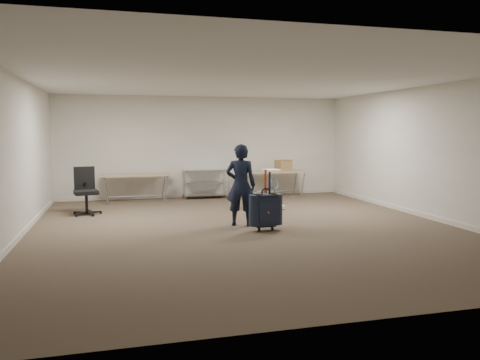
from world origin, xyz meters
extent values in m
plane|color=#4B3A2D|center=(0.00, 0.00, 0.00)|extent=(9.00, 9.00, 0.00)
plane|color=beige|center=(0.00, 4.50, 1.40)|extent=(8.00, 0.00, 8.00)
plane|color=beige|center=(0.00, -4.50, 1.40)|extent=(8.00, 0.00, 8.00)
plane|color=beige|center=(-4.00, 0.00, 1.40)|extent=(0.00, 9.00, 9.00)
plane|color=beige|center=(4.00, 0.00, 1.40)|extent=(0.00, 9.00, 9.00)
plane|color=white|center=(0.00, 0.00, 2.80)|extent=(8.00, 8.00, 0.00)
cube|color=silver|center=(0.00, 4.49, 0.05)|extent=(8.00, 0.02, 0.10)
cube|color=silver|center=(-3.99, 0.00, 0.05)|extent=(0.02, 9.00, 0.10)
cube|color=silver|center=(3.99, 0.00, 0.05)|extent=(0.02, 9.00, 0.10)
cube|color=tan|center=(-1.90, 3.95, 0.71)|extent=(1.80, 0.75, 0.03)
cylinder|color=gray|center=(-1.90, 3.95, 0.15)|extent=(1.50, 0.02, 0.02)
cylinder|color=gray|center=(-2.65, 3.65, 0.35)|extent=(0.13, 0.04, 0.69)
cylinder|color=gray|center=(-1.15, 3.65, 0.35)|extent=(0.13, 0.04, 0.69)
cylinder|color=gray|center=(-2.65, 4.25, 0.35)|extent=(0.13, 0.04, 0.69)
cylinder|color=gray|center=(-1.15, 4.25, 0.35)|extent=(0.13, 0.04, 0.69)
cube|color=tan|center=(1.90, 3.95, 0.71)|extent=(1.80, 0.75, 0.03)
cylinder|color=gray|center=(1.90, 3.95, 0.15)|extent=(1.50, 0.02, 0.02)
cylinder|color=gray|center=(1.15, 3.65, 0.35)|extent=(0.13, 0.04, 0.69)
cylinder|color=gray|center=(2.65, 3.65, 0.35)|extent=(0.13, 0.04, 0.69)
cylinder|color=gray|center=(1.15, 4.25, 0.35)|extent=(0.13, 0.04, 0.69)
cylinder|color=gray|center=(2.65, 4.25, 0.35)|extent=(0.13, 0.04, 0.69)
cylinder|color=silver|center=(-0.60, 3.98, 0.40)|extent=(0.02, 0.02, 0.80)
cylinder|color=silver|center=(0.60, 3.98, 0.40)|extent=(0.02, 0.02, 0.80)
cylinder|color=silver|center=(-0.60, 4.42, 0.40)|extent=(0.02, 0.02, 0.80)
cylinder|color=silver|center=(0.60, 4.42, 0.40)|extent=(0.02, 0.02, 0.80)
cube|color=silver|center=(0.00, 4.20, 0.10)|extent=(1.20, 0.45, 0.02)
cube|color=silver|center=(0.00, 4.20, 0.45)|extent=(1.20, 0.45, 0.02)
cube|color=silver|center=(0.00, 4.20, 0.78)|extent=(1.20, 0.45, 0.01)
imported|color=black|center=(-0.02, 0.30, 0.80)|extent=(0.68, 0.57, 1.60)
cube|color=black|center=(0.30, -0.29, 0.40)|extent=(0.43, 0.27, 0.57)
cube|color=black|center=(0.30, -0.27, 0.09)|extent=(0.39, 0.20, 0.03)
cylinder|color=black|center=(0.17, -0.30, 0.04)|extent=(0.03, 0.08, 0.08)
cylinder|color=black|center=(0.43, -0.28, 0.04)|extent=(0.03, 0.08, 0.08)
torus|color=black|center=(0.30, -0.29, 0.71)|extent=(0.18, 0.04, 0.18)
cube|color=#FB400D|center=(0.30, -0.27, 0.92)|extent=(0.04, 0.01, 0.44)
cylinder|color=black|center=(-3.03, 2.31, 0.05)|extent=(0.64, 0.64, 0.10)
cylinder|color=black|center=(-3.03, 2.31, 0.27)|extent=(0.06, 0.06, 0.43)
cube|color=black|center=(-3.03, 2.31, 0.50)|extent=(0.57, 0.57, 0.09)
cube|color=black|center=(-3.07, 2.54, 0.80)|extent=(0.45, 0.15, 0.51)
cube|color=beige|center=(1.16, 2.00, 0.06)|extent=(0.62, 0.62, 0.08)
cylinder|color=black|center=(0.95, 1.79, 0.02)|extent=(0.06, 0.06, 0.04)
cylinder|color=black|center=(1.16, 2.05, 0.52)|extent=(0.05, 0.05, 0.83)
cube|color=beige|center=(1.16, 2.00, 0.93)|extent=(0.43, 0.39, 0.04)
torus|color=blue|center=(1.21, 1.92, 0.62)|extent=(0.28, 0.17, 0.25)
cube|color=#8C5D41|center=(2.18, 3.96, 0.88)|extent=(0.48, 0.42, 0.31)
camera|label=1|loc=(-2.32, -8.45, 1.85)|focal=35.00mm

